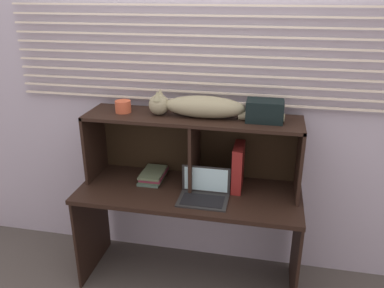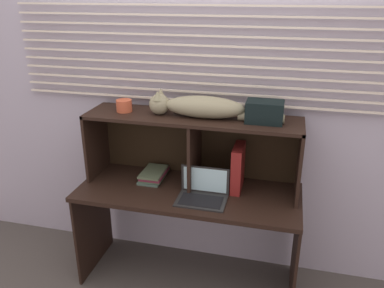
# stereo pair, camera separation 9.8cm
# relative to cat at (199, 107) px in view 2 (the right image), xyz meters

# --- Properties ---
(back_panel_with_blinds) EXTENTS (4.40, 0.08, 2.50)m
(back_panel_with_blinds) POSITION_rel_cat_xyz_m (-0.05, 0.22, -0.02)
(back_panel_with_blinds) COLOR #B0AABD
(back_panel_with_blinds) RESTS_ON ground
(desk) EXTENTS (1.48, 0.59, 0.72)m
(desk) POSITION_rel_cat_xyz_m (-0.05, -0.11, -0.69)
(desk) COLOR black
(desk) RESTS_ON ground
(hutch_shelf_unit) EXTENTS (1.42, 0.35, 0.48)m
(hutch_shelf_unit) POSITION_rel_cat_xyz_m (-0.04, 0.04, -0.22)
(hutch_shelf_unit) COLOR black
(hutch_shelf_unit) RESTS_ON desk
(cat) EXTENTS (0.87, 0.16, 0.17)m
(cat) POSITION_rel_cat_xyz_m (0.00, 0.00, 0.00)
(cat) COLOR gray
(cat) RESTS_ON hutch_shelf_unit
(laptop) EXTENTS (0.31, 0.22, 0.19)m
(laptop) POSITION_rel_cat_xyz_m (0.07, -0.19, -0.51)
(laptop) COLOR #252525
(laptop) RESTS_ON desk
(binder_upright) EXTENTS (0.06, 0.23, 0.31)m
(binder_upright) POSITION_rel_cat_xyz_m (0.27, 0.00, -0.40)
(binder_upright) COLOR maroon
(binder_upright) RESTS_ON desk
(book_stack) EXTENTS (0.16, 0.26, 0.06)m
(book_stack) POSITION_rel_cat_xyz_m (-0.32, -0.00, -0.52)
(book_stack) COLOR #455D50
(book_stack) RESTS_ON desk
(small_basket) EXTENTS (0.10, 0.10, 0.08)m
(small_basket) POSITION_rel_cat_xyz_m (-0.51, 0.00, -0.03)
(small_basket) COLOR #C15233
(small_basket) RESTS_ON hutch_shelf_unit
(storage_box) EXTENTS (0.23, 0.15, 0.13)m
(storage_box) POSITION_rel_cat_xyz_m (0.41, 0.00, -0.00)
(storage_box) COLOR black
(storage_box) RESTS_ON hutch_shelf_unit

